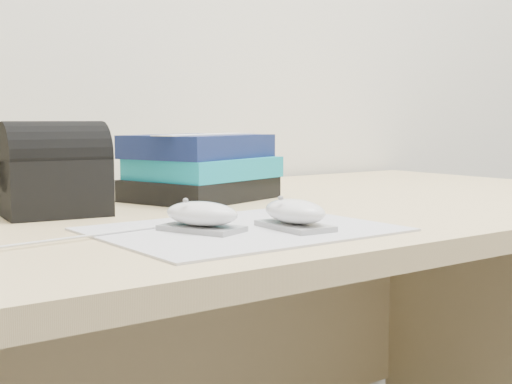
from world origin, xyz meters
TOP-DOWN VIEW (x-y plane):
  - desk at (0.00, 1.64)m, footprint 1.60×0.80m
  - mousepad at (-0.12, 1.37)m, footprint 0.35×0.27m
  - mouse_rear at (-0.17, 1.38)m, footprint 0.09×0.11m
  - mouse_front at (-0.07, 1.33)m, footprint 0.06×0.10m
  - usb_cable at (-0.29, 1.42)m, footprint 0.23×0.03m
  - book_stack at (0.02, 1.69)m, footprint 0.27×0.24m
  - pouch at (-0.25, 1.63)m, footprint 0.15×0.11m

SIDE VIEW (x-z plane):
  - desk at x=0.00m, z-range 0.13..0.86m
  - mousepad at x=-0.12m, z-range 0.73..0.73m
  - usb_cable at x=-0.29m, z-range 0.73..0.74m
  - mouse_rear at x=-0.17m, z-range 0.73..0.77m
  - mouse_front at x=-0.07m, z-range 0.73..0.77m
  - book_stack at x=0.02m, z-range 0.73..0.84m
  - pouch at x=-0.25m, z-range 0.73..0.86m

